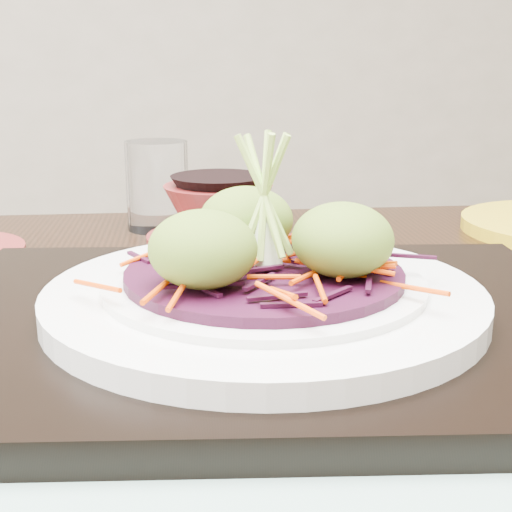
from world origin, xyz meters
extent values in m
cube|color=black|center=(0.08, 0.04, 0.73)|extent=(1.30, 0.97, 0.04)
cube|color=gray|center=(0.08, 0.01, 0.75)|extent=(0.57, 0.49, 0.00)
cube|color=black|center=(0.08, 0.01, 0.76)|extent=(0.49, 0.41, 0.02)
cylinder|color=silver|center=(0.08, 0.01, 0.78)|extent=(0.28, 0.28, 0.02)
cylinder|color=silver|center=(0.08, 0.01, 0.79)|extent=(0.21, 0.21, 0.01)
cylinder|color=black|center=(0.08, 0.01, 0.79)|extent=(0.18, 0.18, 0.01)
ellipsoid|color=#597924|center=(0.03, -0.01, 0.82)|extent=(0.07, 0.07, 0.05)
ellipsoid|color=#597924|center=(0.12, -0.01, 0.82)|extent=(0.07, 0.07, 0.05)
ellipsoid|color=#597924|center=(0.08, 0.06, 0.82)|extent=(0.07, 0.07, 0.05)
cylinder|color=white|center=(0.05, 0.36, 0.80)|extent=(0.07, 0.07, 0.10)
cylinder|color=maroon|center=(0.10, 0.27, 0.75)|extent=(0.19, 0.19, 0.01)
camera|label=1|loc=(-0.04, -0.41, 0.93)|focal=50.00mm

